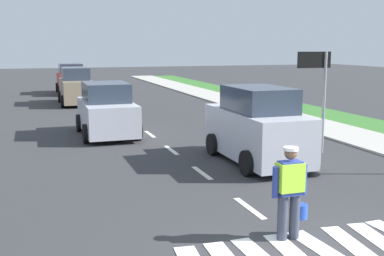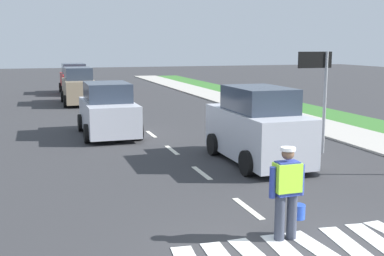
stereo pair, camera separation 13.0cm
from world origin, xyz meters
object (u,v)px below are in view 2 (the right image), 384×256
road_worker (288,189)px  car_outgoing_ahead (257,128)px  lane_direction_sign (319,78)px  car_oncoming_lead (108,111)px  car_oncoming_third (74,80)px  car_oncoming_second (79,87)px

road_worker → car_outgoing_ahead: car_outgoing_ahead is taller
lane_direction_sign → car_oncoming_lead: size_ratio=0.79×
car_outgoing_ahead → car_oncoming_third: car_outgoing_ahead is taller
lane_direction_sign → car_oncoming_second: 16.82m
car_outgoing_ahead → car_oncoming_second: bearing=103.0°
car_outgoing_ahead → car_oncoming_second: size_ratio=0.95×
car_oncoming_lead → car_outgoing_ahead: (3.50, -5.68, 0.10)m
road_worker → car_outgoing_ahead: 5.68m
car_oncoming_second → car_oncoming_third: bearing=88.0°
road_worker → car_oncoming_third: 27.98m
road_worker → car_oncoming_lead: (-1.56, 11.02, -0.00)m
car_oncoming_third → car_oncoming_second: (-0.22, -6.45, 0.00)m
lane_direction_sign → car_oncoming_lead: bearing=138.3°
car_outgoing_ahead → road_worker: bearing=-110.0°
lane_direction_sign → road_worker: bearing=-126.0°
road_worker → car_oncoming_lead: 11.13m
road_worker → car_oncoming_second: size_ratio=0.38×
car_oncoming_second → road_worker: bearing=-85.3°
road_worker → car_oncoming_third: bearing=93.2°
road_worker → car_oncoming_lead: car_oncoming_lead is taller
car_oncoming_second → car_outgoing_ahead: bearing=-77.0°
car_oncoming_third → car_oncoming_second: car_oncoming_second is taller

